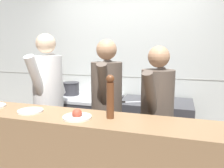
# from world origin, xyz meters

# --- Properties ---
(wall_back_tiled) EXTENTS (8.00, 0.06, 2.60)m
(wall_back_tiled) POSITION_xyz_m (0.00, 1.46, 1.30)
(wall_back_tiled) COLOR silver
(wall_back_tiled) RESTS_ON ground_plane
(oven_range) EXTENTS (0.97, 0.71, 0.88)m
(oven_range) POSITION_xyz_m (-0.51, 1.06, 0.44)
(oven_range) COLOR #38383D
(oven_range) RESTS_ON ground_plane
(prep_counter) EXTENTS (0.97, 0.65, 0.88)m
(prep_counter) POSITION_xyz_m (0.52, 1.06, 0.44)
(prep_counter) COLOR #38383D
(prep_counter) RESTS_ON ground_plane
(stock_pot) EXTENTS (0.26, 0.26, 0.20)m
(stock_pot) POSITION_xyz_m (-0.79, 1.10, 0.98)
(stock_pot) COLOR #2D2D33
(stock_pot) RESTS_ON oven_range
(sauce_pot) EXTENTS (0.35, 0.35, 0.22)m
(sauce_pot) POSITION_xyz_m (-0.27, 1.10, 1.00)
(sauce_pot) COLOR beige
(sauce_pot) RESTS_ON oven_range
(mixing_bowl_steel) EXTENTS (0.21, 0.21, 0.09)m
(mixing_bowl_steel) POSITION_xyz_m (0.46, 1.07, 0.93)
(mixing_bowl_steel) COLOR #B7BABF
(mixing_bowl_steel) RESTS_ON prep_counter
(chefs_knife) EXTENTS (0.37, 0.21, 0.02)m
(chefs_knife) POSITION_xyz_m (0.18, 0.89, 0.89)
(chefs_knife) COLOR #B7BABF
(chefs_knife) RESTS_ON prep_counter
(plated_dish_appetiser) EXTENTS (0.23, 0.23, 0.02)m
(plated_dish_appetiser) POSITION_xyz_m (-0.47, -0.26, 1.03)
(plated_dish_appetiser) COLOR white
(plated_dish_appetiser) RESTS_ON pass_counter
(plated_dish_dessert) EXTENTS (0.24, 0.24, 0.08)m
(plated_dish_dessert) POSITION_xyz_m (0.02, -0.30, 1.04)
(plated_dish_dessert) COLOR white
(plated_dish_dessert) RESTS_ON pass_counter
(pepper_mill) EXTENTS (0.07, 0.07, 0.36)m
(pepper_mill) POSITION_xyz_m (0.28, -0.22, 1.21)
(pepper_mill) COLOR brown
(pepper_mill) RESTS_ON pass_counter
(chef_head_cook) EXTENTS (0.37, 0.77, 1.76)m
(chef_head_cook) POSITION_xyz_m (-0.72, 0.39, 0.98)
(chef_head_cook) COLOR black
(chef_head_cook) RESTS_ON ground_plane
(chef_sous) EXTENTS (0.40, 0.74, 1.69)m
(chef_sous) POSITION_xyz_m (0.04, 0.39, 0.94)
(chef_sous) COLOR black
(chef_sous) RESTS_ON ground_plane
(chef_line) EXTENTS (0.39, 0.71, 1.62)m
(chef_line) POSITION_xyz_m (0.60, 0.31, 0.90)
(chef_line) COLOR black
(chef_line) RESTS_ON ground_plane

